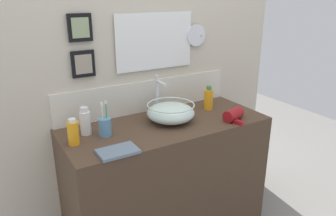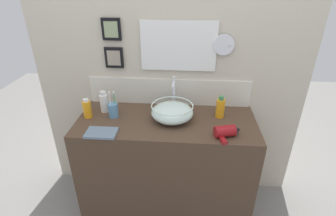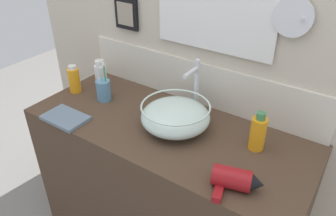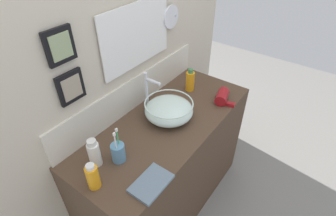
# 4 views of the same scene
# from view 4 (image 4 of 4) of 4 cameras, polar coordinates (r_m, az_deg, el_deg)

# --- Properties ---
(ground_plane) EXTENTS (6.00, 6.00, 0.00)m
(ground_plane) POSITION_cam_4_polar(r_m,az_deg,el_deg) (2.25, -0.20, -19.27)
(ground_plane) COLOR gray
(vanity_counter) EXTENTS (1.29, 0.54, 0.83)m
(vanity_counter) POSITION_cam_4_polar(r_m,az_deg,el_deg) (1.91, -0.22, -12.49)
(vanity_counter) COLOR #4C3828
(vanity_counter) RESTS_ON ground
(back_panel) EXTENTS (2.11, 0.10, 2.46)m
(back_panel) POSITION_cam_4_polar(r_m,az_deg,el_deg) (1.57, -9.36, 12.40)
(back_panel) COLOR beige
(back_panel) RESTS_ON ground
(glass_bowl_sink) EXTENTS (0.30, 0.30, 0.12)m
(glass_bowl_sink) POSITION_cam_4_polar(r_m,az_deg,el_deg) (1.61, 0.19, -0.40)
(glass_bowl_sink) COLOR silver
(glass_bowl_sink) RESTS_ON vanity_counter
(faucet) EXTENTS (0.02, 0.12, 0.26)m
(faucet) POSITION_cam_4_polar(r_m,az_deg,el_deg) (1.64, -4.37, 4.14)
(faucet) COLOR silver
(faucet) RESTS_ON vanity_counter
(hair_drier) EXTENTS (0.19, 0.16, 0.08)m
(hair_drier) POSITION_cam_4_polar(r_m,az_deg,el_deg) (1.81, 11.86, 2.65)
(hair_drier) COLOR maroon
(hair_drier) RESTS_ON vanity_counter
(toothbrush_cup) EXTENTS (0.07, 0.07, 0.21)m
(toothbrush_cup) POSITION_cam_4_polar(r_m,az_deg,el_deg) (1.38, -10.78, -9.45)
(toothbrush_cup) COLOR #598CB2
(toothbrush_cup) RESTS_ON vanity_counter
(soap_dispenser) EXTENTS (0.06, 0.06, 0.16)m
(soap_dispenser) POSITION_cam_4_polar(r_m,az_deg,el_deg) (1.38, -15.76, -9.45)
(soap_dispenser) COLOR white
(soap_dispenser) RESTS_ON vanity_counter
(lotion_bottle) EXTENTS (0.06, 0.06, 0.17)m
(lotion_bottle) POSITION_cam_4_polar(r_m,az_deg,el_deg) (1.87, 4.84, 5.95)
(lotion_bottle) COLOR orange
(lotion_bottle) RESTS_ON vanity_counter
(shampoo_bottle) EXTENTS (0.06, 0.06, 0.15)m
(shampoo_bottle) POSITION_cam_4_polar(r_m,az_deg,el_deg) (1.29, -16.00, -14.17)
(shampoo_bottle) COLOR orange
(shampoo_bottle) RESTS_ON vanity_counter
(hand_towel) EXTENTS (0.20, 0.13, 0.02)m
(hand_towel) POSITION_cam_4_polar(r_m,az_deg,el_deg) (1.30, -3.66, -16.02)
(hand_towel) COLOR slate
(hand_towel) RESTS_ON vanity_counter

